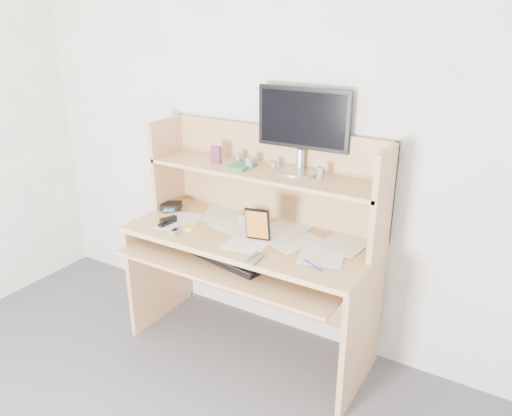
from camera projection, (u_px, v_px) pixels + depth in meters
The scene contains 19 objects.
back_wall at pixel (278, 134), 2.83m from camera, with size 3.60×0.04×2.50m, color white.
desk at pixel (257, 238), 2.85m from camera, with size 1.40×0.70×1.30m.
paper_clutter at pixel (249, 234), 2.76m from camera, with size 1.32×0.54×0.01m, color white.
keyboard at pixel (228, 257), 2.69m from camera, with size 0.50×0.26×0.03m.
tv_remote at pixel (254, 259), 2.46m from camera, with size 0.04×0.16×0.02m, color #A7A8A2.
flip_phone at pixel (176, 230), 2.78m from camera, with size 0.04×0.08×0.02m, color #A4A4A6.
stapler at pixel (167, 220), 2.89m from camera, with size 0.03×0.12×0.04m, color black.
wallet at pixel (171, 206), 3.11m from camera, with size 0.13×0.10×0.03m, color black.
sticky_note_pad at pixel (189, 227), 2.85m from camera, with size 0.07×0.07×0.01m, color yellow.
digital_camera at pixel (247, 220), 2.86m from camera, with size 0.10×0.04×0.06m, color #A7A7AA.
game_case at pixel (258, 224), 2.64m from camera, with size 0.13×0.01×0.19m, color black.
blue_pen at pixel (313, 265), 2.41m from camera, with size 0.01×0.01×0.14m, color #1A23C9.
card_box at pixel (216, 154), 2.89m from camera, with size 0.07×0.02×0.10m, color maroon.
shelf_book at pixel (242, 166), 2.82m from camera, with size 0.11×0.16×0.02m, color #317A44.
chip_stack_a at pixel (274, 166), 2.76m from camera, with size 0.04×0.04×0.05m, color black.
chip_stack_b at pixel (239, 158), 2.88m from camera, with size 0.04×0.04×0.06m, color white.
chip_stack_c at pixel (249, 163), 2.79m from camera, with size 0.05×0.05×0.06m, color black.
chip_stack_d at pixel (320, 173), 2.61m from camera, with size 0.04×0.04×0.06m, color white.
monitor at pixel (303, 127), 2.67m from camera, with size 0.53×0.26×0.45m.
Camera 1 is at (1.33, -0.66, 1.90)m, focal length 35.00 mm.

